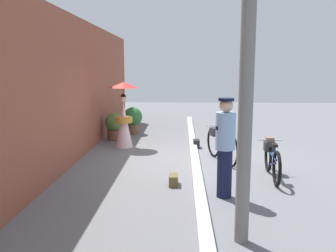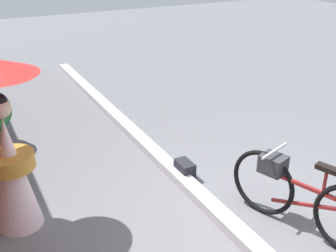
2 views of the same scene
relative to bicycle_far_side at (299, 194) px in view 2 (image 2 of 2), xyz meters
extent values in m
plane|color=slate|center=(0.16, 0.62, -0.44)|extent=(30.00, 30.00, 0.00)
cube|color=#B2B2B7|center=(0.16, 0.62, -0.38)|extent=(14.00, 0.20, 0.12)
torus|color=black|center=(0.42, 0.13, -0.05)|extent=(0.75, 0.29, 0.77)
cube|color=maroon|center=(-0.05, -0.02, 0.12)|extent=(0.80, 0.29, 0.04)
cube|color=maroon|center=(-0.05, -0.02, -0.10)|extent=(0.70, 0.25, 0.26)
cylinder|color=maroon|center=(-0.22, -0.07, 0.24)|extent=(0.03, 0.03, 0.32)
cube|color=black|center=(-0.22, -0.07, 0.40)|extent=(0.24, 0.15, 0.05)
cylinder|color=silver|center=(0.32, 0.10, 0.39)|extent=(0.18, 0.47, 0.03)
cube|color=#333338|center=(0.32, 0.10, 0.23)|extent=(0.31, 0.29, 0.20)
cone|color=silver|center=(1.47, 2.59, 0.20)|extent=(0.48, 0.48, 1.27)
cylinder|color=#C1842D|center=(1.47, 2.59, 0.35)|extent=(0.49, 0.49, 0.16)
sphere|color=beige|center=(1.47, 2.59, 0.93)|extent=(0.20, 0.20, 0.20)
cube|color=#26262D|center=(1.46, 0.53, -0.32)|extent=(0.29, 0.18, 0.23)
cube|color=black|center=(1.46, 0.47, -0.26)|extent=(0.25, 0.06, 0.08)
camera|label=1|loc=(-8.51, 0.94, 1.79)|focal=38.23mm
camera|label=2|loc=(-2.48, 2.87, 2.40)|focal=43.35mm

